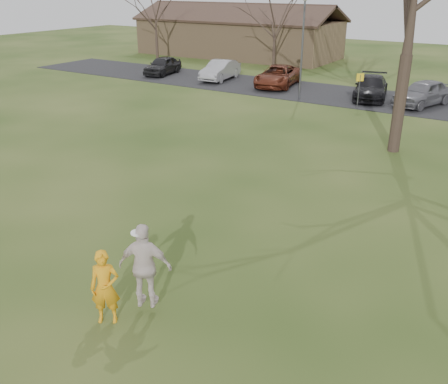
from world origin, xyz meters
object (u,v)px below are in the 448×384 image
at_px(player_defender, 105,287).
at_px(car_2, 278,76).
at_px(catching_play, 145,266).
at_px(car_3, 371,87).
at_px(lamp_post, 303,35).
at_px(car_4, 423,93).
at_px(car_0, 163,65).
at_px(building, 238,36).
at_px(car_1, 220,70).

height_order(player_defender, car_2, player_defender).
bearing_deg(catching_play, player_defender, -129.85).
height_order(car_3, lamp_post, lamp_post).
bearing_deg(car_4, car_3, -165.15).
relative_size(car_3, lamp_post, 0.77).
bearing_deg(car_2, car_0, 173.07).
relative_size(car_4, catching_play, 2.23).
relative_size(car_3, building, 0.23).
distance_m(car_4, building, 24.95).
xyz_separation_m(car_3, lamp_post, (-3.84, -2.53, 3.23)).
bearing_deg(car_4, player_defender, -72.99).
height_order(car_1, car_2, car_1).
distance_m(player_defender, car_1, 29.37).
height_order(player_defender, catching_play, catching_play).
bearing_deg(catching_play, lamp_post, 106.03).
relative_size(car_2, car_4, 1.16).
xyz_separation_m(car_0, building, (-0.79, 13.12, 1.18)).
height_order(car_1, lamp_post, lamp_post).
bearing_deg(car_0, car_2, -6.87).
xyz_separation_m(player_defender, car_0, (-19.07, 25.47, -0.13)).
height_order(player_defender, car_4, player_defender).
bearing_deg(car_0, car_4, -10.60).
bearing_deg(car_1, catching_play, -66.93).
distance_m(car_0, car_4, 20.32).
height_order(car_1, catching_play, catching_play).
bearing_deg(car_2, catching_play, -79.72).
xyz_separation_m(player_defender, car_3, (-2.02, 25.62, -0.13)).
distance_m(car_0, lamp_post, 13.80).
distance_m(player_defender, car_2, 27.56).
bearing_deg(catching_play, car_2, 110.56).
height_order(car_0, car_3, car_0).
bearing_deg(building, catching_play, -61.67).
distance_m(car_1, building, 14.09).
bearing_deg(car_3, player_defender, -98.60).
relative_size(car_2, catching_play, 2.58).
bearing_deg(catching_play, car_4, 88.45).
bearing_deg(car_0, car_1, -5.22).
bearing_deg(car_3, car_0, 167.39).
height_order(car_0, building, building).
xyz_separation_m(car_1, car_3, (11.78, -0.31, -0.03)).
height_order(car_1, building, building).
height_order(car_0, car_4, car_4).
xyz_separation_m(car_1, catching_play, (14.37, -25.24, 0.47)).
distance_m(car_1, car_4, 15.05).
height_order(car_2, catching_play, catching_play).
height_order(catching_play, lamp_post, lamp_post).
bearing_deg(building, car_1, -64.39).
bearing_deg(car_2, car_1, 171.27).
xyz_separation_m(car_1, car_4, (15.04, -0.60, 0.04)).
distance_m(player_defender, car_0, 31.82).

